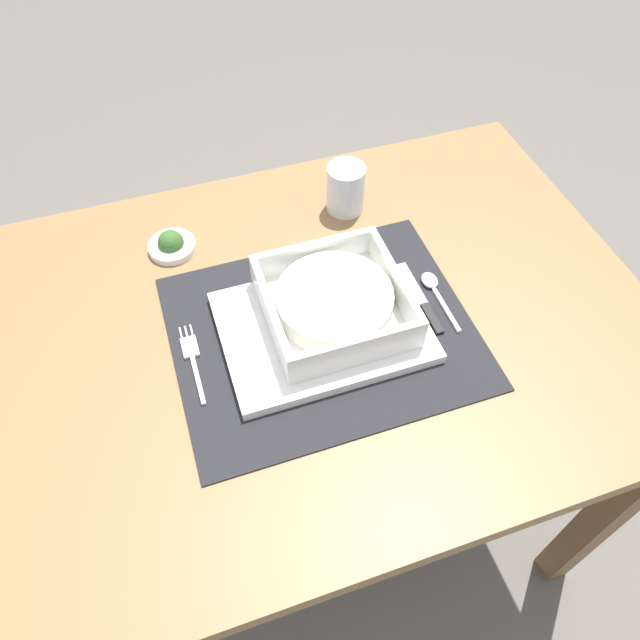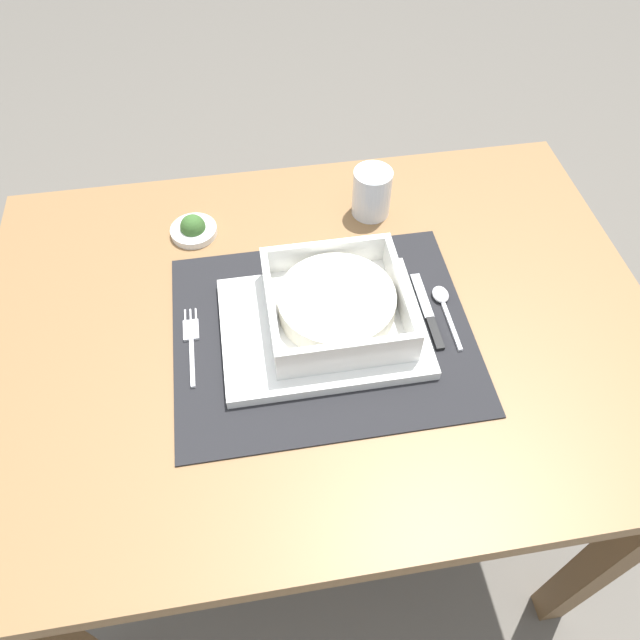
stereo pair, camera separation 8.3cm
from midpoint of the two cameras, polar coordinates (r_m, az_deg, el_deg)
ground_plane at (r=1.49m, az=1.67°, el=-16.98°), size 6.00×6.00×0.00m
dining_table at (r=0.95m, az=2.51°, el=-3.91°), size 0.99×0.71×0.71m
placemat at (r=0.86m, az=2.78°, el=-1.35°), size 0.42×0.35×0.00m
serving_plate at (r=0.85m, az=3.11°, el=-0.86°), size 0.28×0.21×0.02m
porridge_bowl at (r=0.84m, az=4.43°, el=1.27°), size 0.19×0.19×0.05m
fork at (r=0.85m, az=-9.43°, el=-2.06°), size 0.02×0.13×0.00m
spoon at (r=0.91m, az=14.19°, el=1.59°), size 0.02×0.12×0.01m
butter_knife at (r=0.89m, az=12.96°, el=0.28°), size 0.01×0.14×0.01m
drinking_glass at (r=1.01m, az=7.33°, el=11.61°), size 0.06×0.06×0.08m
condiment_saucer at (r=1.00m, az=-9.62°, el=8.41°), size 0.07×0.07×0.04m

